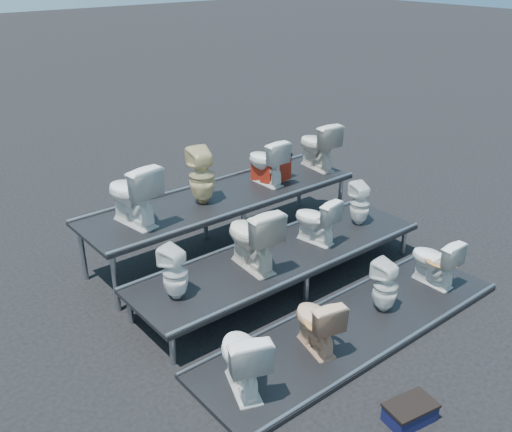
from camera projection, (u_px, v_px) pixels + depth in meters
ground at (281, 284)px, 7.67m from camera, size 80.00×80.00×0.00m
tier_front at (354, 327)px, 6.74m from camera, size 4.20×1.20×0.06m
tier_mid at (281, 269)px, 7.57m from camera, size 4.20×1.20×0.46m
tier_back at (223, 223)px, 8.40m from camera, size 4.20×1.20×0.86m
toilet_0 at (242, 357)px, 5.62m from camera, size 0.66×0.85×0.76m
toilet_1 at (316, 322)px, 6.22m from camera, size 0.53×0.74×0.68m
toilet_2 at (385, 286)px, 6.89m from camera, size 0.32×0.33×0.67m
toilet_3 at (434, 260)px, 7.46m from camera, size 0.38×0.66×0.67m
toilet_4 at (175, 273)px, 6.42m from camera, size 0.36×0.37×0.64m
toilet_5 at (252, 237)px, 7.02m from camera, size 0.53×0.86×0.84m
toilet_6 at (316, 220)px, 7.68m from camera, size 0.46×0.68×0.65m
toilet_7 at (360, 204)px, 8.20m from camera, size 0.34×0.35×0.63m
toilet_8 at (132, 194)px, 7.24m from camera, size 0.58×0.87×0.83m
toilet_9 at (202, 176)px, 7.86m from camera, size 0.42×0.43×0.79m
toilet_10 at (266, 161)px, 8.54m from camera, size 0.40×0.69×0.70m
toilet_11 at (318, 145)px, 9.14m from camera, size 0.52×0.80×0.77m
red_crate at (271, 168)px, 8.76m from camera, size 0.55×0.46×0.36m
step_stool at (410, 413)px, 5.42m from camera, size 0.51×0.36×0.17m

